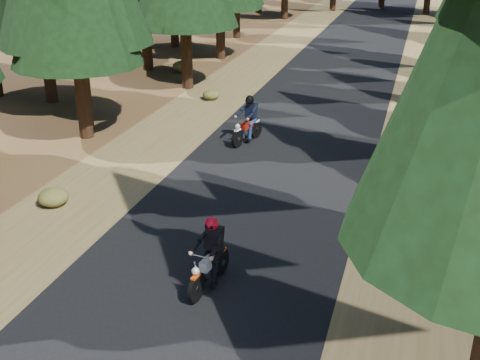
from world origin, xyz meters
name	(u,v)px	position (x,y,z in m)	size (l,w,h in m)	color
ground	(222,245)	(0.00, 0.00, 0.00)	(120.00, 120.00, 0.00)	#402A16
road	(272,170)	(0.00, 5.00, 0.01)	(6.00, 100.00, 0.01)	black
shoulder_l	(139,155)	(-4.60, 5.00, 0.00)	(3.20, 100.00, 0.01)	brown
shoulder_r	(423,187)	(4.60, 5.00, 0.00)	(3.20, 100.00, 0.01)	brown
understory_shrubs	(348,135)	(1.94, 8.33, 0.28)	(15.72, 29.95, 0.70)	#474C1E
rider_lead	(209,266)	(0.32, -1.82, 0.54)	(0.78, 1.84, 1.59)	beige
rider_follow	(247,127)	(-1.49, 7.29, 0.56)	(1.06, 1.95, 1.67)	maroon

